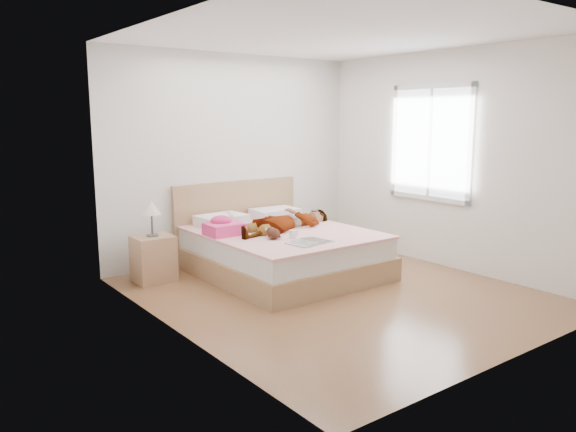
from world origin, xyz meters
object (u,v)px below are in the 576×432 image
object	(u,v)px
phone	(230,214)
nightstand	(153,255)
towel	(224,227)
magazine	(310,242)
plush_toy	(273,233)
woman	(284,219)
bed	(279,249)
coffee_mug	(293,234)

from	to	relation	value
phone	nightstand	bearing A→B (deg)	165.50
towel	magazine	xyz separation A→B (m)	(0.51, -0.91, -0.08)
towel	plush_toy	size ratio (longest dim) A/B	1.78
woman	nightstand	bearing A→B (deg)	-118.15
bed	coffee_mug	world-z (taller)	bed
phone	coffee_mug	xyz separation A→B (m)	(0.23, -0.94, -0.12)
towel	plush_toy	bearing A→B (deg)	-58.46
phone	magazine	world-z (taller)	phone
nightstand	magazine	bearing A→B (deg)	-47.10
towel	magazine	size ratio (longest dim) A/B	0.82
coffee_mug	plush_toy	distance (m)	0.22
magazine	nightstand	world-z (taller)	nightstand
woman	plush_toy	size ratio (longest dim) A/B	6.81
phone	woman	bearing A→B (deg)	-48.85
coffee_mug	plush_toy	bearing A→B (deg)	148.11
bed	plush_toy	xyz separation A→B (m)	(-0.34, -0.36, 0.30)
woman	coffee_mug	size ratio (longest dim) A/B	13.50
bed	plush_toy	size ratio (longest dim) A/B	9.08
nightstand	plush_toy	bearing A→B (deg)	-41.81
nightstand	phone	bearing A→B (deg)	-4.31
bed	coffee_mug	bearing A→B (deg)	-107.82
bed	magazine	world-z (taller)	bed
woman	plush_toy	bearing A→B (deg)	-57.29
magazine	plush_toy	bearing A→B (deg)	116.63
towel	magazine	world-z (taller)	towel
magazine	nightstand	xyz separation A→B (m)	(-1.20, 1.29, -0.22)
bed	towel	bearing A→B (deg)	167.03
plush_toy	magazine	bearing A→B (deg)	-63.37
coffee_mug	bed	bearing A→B (deg)	72.18
phone	magazine	size ratio (longest dim) A/B	0.17
bed	coffee_mug	size ratio (longest dim) A/B	18.00
phone	magazine	bearing A→B (deg)	-88.93
coffee_mug	woman	bearing A→B (deg)	63.19
phone	towel	xyz separation A→B (m)	(-0.27, -0.31, -0.08)
plush_toy	phone	bearing A→B (deg)	93.10
plush_toy	coffee_mug	bearing A→B (deg)	-31.89
nightstand	bed	bearing A→B (deg)	-21.66
woman	coffee_mug	xyz separation A→B (m)	(-0.27, -0.54, -0.06)
phone	magazine	xyz separation A→B (m)	(0.24, -1.22, -0.15)
towel	magazine	distance (m)	1.05
plush_toy	nightstand	distance (m)	1.37
bed	nightstand	xyz separation A→B (m)	(-1.34, 0.53, 0.02)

